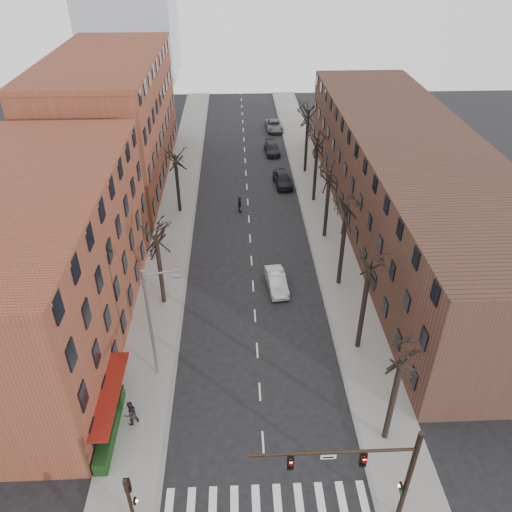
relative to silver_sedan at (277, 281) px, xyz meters
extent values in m
plane|color=black|center=(-2.04, -19.64, -0.71)|extent=(160.00, 160.00, 0.00)
cube|color=gray|center=(-10.04, 15.36, -0.64)|extent=(4.00, 90.00, 0.15)
cube|color=gray|center=(5.96, 15.36, -0.64)|extent=(4.00, 90.00, 0.15)
cube|color=brown|center=(-18.04, -4.64, 5.29)|extent=(12.00, 26.00, 12.00)
cube|color=brown|center=(-18.04, 24.36, 6.29)|extent=(12.00, 28.00, 14.00)
cube|color=#4B2B23|center=(13.96, 10.36, 4.29)|extent=(12.00, 50.00, 10.00)
cube|color=maroon|center=(-11.44, -13.64, -0.71)|extent=(1.20, 7.00, 0.15)
cube|color=#153512|center=(-11.54, -14.64, -0.06)|extent=(0.80, 6.00, 1.00)
cylinder|color=black|center=(4.96, -20.64, 2.89)|extent=(0.28, 0.28, 7.20)
cylinder|color=black|center=(0.96, -20.64, 5.29)|extent=(8.00, 0.16, 0.16)
cube|color=black|center=(2.46, -20.64, 4.64)|extent=(0.32, 0.22, 0.95)
cube|color=black|center=(-1.04, -20.64, 4.64)|extent=(0.32, 0.22, 0.95)
cube|color=silver|center=(0.76, -20.64, 4.94)|extent=(0.75, 0.04, 0.28)
cube|color=black|center=(4.68, -20.64, 2.29)|extent=(0.12, 0.30, 0.30)
cylinder|color=black|center=(-9.04, -20.64, 1.49)|extent=(0.20, 0.20, 4.40)
cube|color=black|center=(-9.04, -20.46, 2.99)|extent=(0.32, 0.22, 0.95)
cube|color=black|center=(-8.79, -20.64, 1.89)|extent=(0.12, 0.30, 0.30)
cylinder|color=slate|center=(-9.24, -9.64, 3.79)|extent=(0.20, 0.20, 9.00)
cylinder|color=slate|center=(-8.14, -9.64, 8.09)|extent=(2.39, 0.12, 0.46)
cube|color=slate|center=(-7.14, -9.64, 7.79)|extent=(0.50, 0.22, 0.14)
imported|color=silver|center=(0.00, 0.00, 0.00)|extent=(1.96, 4.47, 1.43)
imported|color=black|center=(2.35, 20.61, 0.11)|extent=(2.43, 5.04, 1.66)
imported|color=black|center=(1.76, 30.86, -0.04)|extent=(2.18, 4.77, 1.35)
imported|color=slate|center=(2.73, 40.14, 0.01)|extent=(2.66, 5.32, 1.45)
imported|color=black|center=(-10.32, -13.95, 0.36)|extent=(1.14, 1.12, 1.86)
imported|color=black|center=(-3.00, 14.00, 0.21)|extent=(0.63, 1.14, 1.84)
camera|label=1|loc=(-3.31, -34.84, 26.06)|focal=35.00mm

